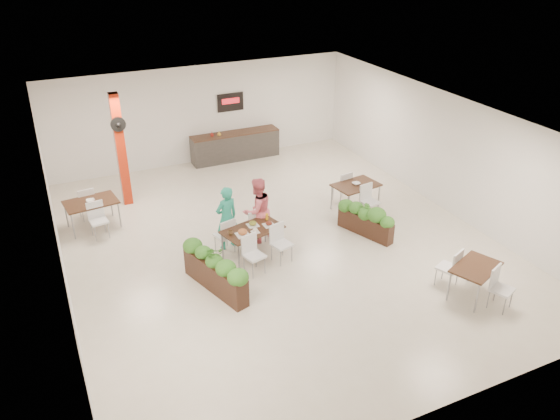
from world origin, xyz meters
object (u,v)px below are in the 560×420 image
object	(u,v)px
side_table_c	(475,272)
diner_woman	(257,210)
planter_right	(366,218)
planter_left	(215,269)
service_counter	(235,145)
main_table	(252,233)
red_column	(121,149)
side_table_b	(356,188)
side_table_a	(91,205)
diner_man	(227,218)

from	to	relation	value
side_table_c	diner_woman	bearing A→B (deg)	105.73
planter_right	side_table_c	bearing A→B (deg)	-79.02
planter_left	service_counter	bearing A→B (deg)	66.05
main_table	planter_left	size ratio (longest dim) A/B	0.95
red_column	planter_right	size ratio (longest dim) A/B	1.98
planter_left	side_table_c	xyz separation A→B (m)	(4.88, -2.53, 0.10)
planter_right	service_counter	bearing A→B (deg)	100.65
red_column	side_table_b	bearing A→B (deg)	-28.09
red_column	service_counter	bearing A→B (deg)	25.00
service_counter	planter_left	xyz separation A→B (m)	(-3.08, -6.94, 0.03)
main_table	planter_left	bearing A→B (deg)	-143.85
planter_left	diner_woman	bearing A→B (deg)	43.47
planter_left	side_table_a	world-z (taller)	planter_left
diner_man	side_table_c	xyz separation A→B (m)	(4.03, -4.10, -0.20)
service_counter	planter_left	distance (m)	7.59
side_table_a	side_table_b	bearing A→B (deg)	-23.28
side_table_c	red_column	bearing A→B (deg)	104.80
side_table_a	side_table_c	xyz separation A→B (m)	(6.88, -6.54, -0.02)
diner_woman	main_table	bearing A→B (deg)	43.92
diner_man	planter_left	xyz separation A→B (m)	(-0.85, -1.57, -0.29)
main_table	side_table_b	distance (m)	3.72
planter_right	side_table_c	size ratio (longest dim) A/B	0.97
service_counter	diner_woman	size ratio (longest dim) A/B	1.78
main_table	planter_right	distance (m)	3.03
main_table	side_table_a	world-z (taller)	same
service_counter	side_table_c	bearing A→B (deg)	-79.24
diner_woman	planter_right	bearing A→B (deg)	147.00
service_counter	diner_woman	distance (m)	5.57
service_counter	planter_left	bearing A→B (deg)	-113.95
service_counter	side_table_b	bearing A→B (deg)	-70.81
planter_left	planter_right	size ratio (longest dim) A/B	1.22
planter_left	planter_right	world-z (taller)	planter_left
service_counter	diner_woman	bearing A→B (deg)	-104.90
diner_woman	planter_left	bearing A→B (deg)	29.24
side_table_b	planter_right	bearing A→B (deg)	-119.89
red_column	side_table_c	world-z (taller)	red_column
planter_right	side_table_b	distance (m)	1.46
side_table_c	planter_right	bearing A→B (deg)	78.47
main_table	service_counter	bearing A→B (deg)	73.05
side_table_a	side_table_b	size ratio (longest dim) A/B	1.00
red_column	side_table_a	bearing A→B (deg)	-135.19
main_table	planter_right	size ratio (longest dim) A/B	1.16
diner_woman	side_table_b	xyz separation A→B (m)	(3.14, 0.46, -0.21)
planter_left	side_table_c	world-z (taller)	planter_left
diner_man	side_table_a	xyz separation A→B (m)	(-2.85, 2.44, -0.18)
planter_right	side_table_c	world-z (taller)	side_table_c
service_counter	planter_right	size ratio (longest dim) A/B	1.86
red_column	planter_left	bearing A→B (deg)	-79.75
diner_man	side_table_a	distance (m)	3.75
service_counter	side_table_b	size ratio (longest dim) A/B	1.80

